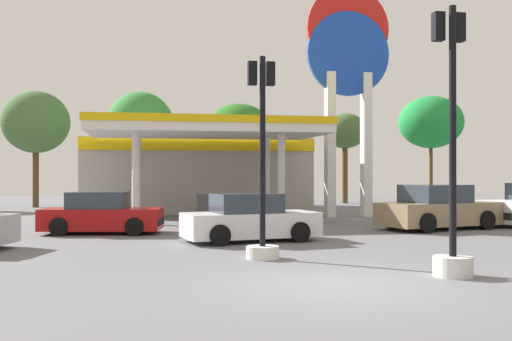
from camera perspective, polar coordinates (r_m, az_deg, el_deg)
ground_plane at (r=11.26m, az=7.81°, el=-10.67°), size 90.00×90.00×0.00m
gas_station at (r=31.49m, az=-5.70°, el=-0.03°), size 11.47×12.21×4.32m
station_pole_sign at (r=28.38m, az=8.77°, el=9.25°), size 3.92×0.56×10.70m
car_0 at (r=22.69m, az=16.95°, el=-3.53°), size 4.84×3.05×1.61m
car_2 at (r=17.89m, az=-0.58°, el=-4.70°), size 4.22×2.38×1.43m
car_3 at (r=20.81m, az=-14.49°, el=-4.08°), size 4.14×2.25×1.41m
traffic_signal_0 at (r=12.43m, az=18.16°, el=-2.02°), size 0.77×0.77×5.34m
traffic_signal_1 at (r=14.26m, az=0.60°, el=-1.89°), size 0.79×0.79×4.82m
tree_1 at (r=37.77m, az=-20.24°, el=4.32°), size 3.93×3.93×6.88m
tree_2 at (r=37.10m, az=-10.96°, el=3.96°), size 4.16×4.16×6.97m
tree_3 at (r=38.51m, az=-1.65°, el=3.59°), size 4.43×4.43×6.49m
tree_4 at (r=40.78m, az=8.47°, el=3.65°), size 2.93×2.93×6.05m
tree_5 at (r=43.17m, az=16.32°, el=4.42°), size 4.43×4.43×7.34m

